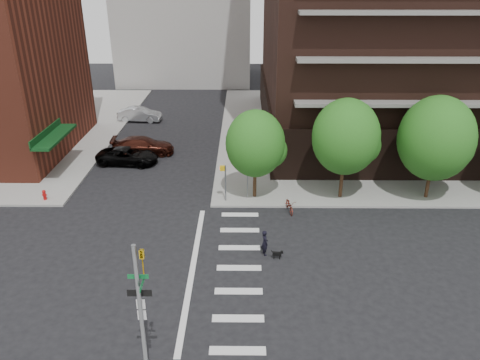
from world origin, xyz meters
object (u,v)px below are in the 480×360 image
Objects in this scene: fire_hydrant at (44,194)px; parked_car_black at (128,156)px; parked_car_maroon at (143,146)px; dog_walker at (265,243)px; parked_car_silver at (140,114)px; traffic_signal at (143,325)px; scooter at (290,205)px.

parked_car_black reaches higher than fire_hydrant.
parked_car_maroon reaches higher than dog_walker.
parked_car_silver is at bearing 12.25° from parked_car_black.
scooter is at bearing 64.28° from traffic_signal.
parked_car_silver is (-1.43, 11.90, 0.06)m from parked_car_black.
parked_car_black is 3.25× the size of dog_walker.
traffic_signal is 10.30m from dog_walker.
traffic_signal reaches higher than parked_car_maroon.
parked_car_silver is 24.56m from scooter.
fire_hydrant is at bearing 47.26° from dog_walker.
dog_walker reaches higher than scooter.
scooter reaches higher than fire_hydrant.
traffic_signal is 34.97m from parked_car_silver.
dog_walker is (14.92, -6.44, 0.21)m from fire_hydrant.
parked_car_black is (4.17, 6.95, 0.14)m from fire_hydrant.
dog_walker is at bearing -23.36° from fire_hydrant.
parked_car_maroon reaches higher than parked_car_black.
scooter is at bearing -117.80° from parked_car_black.
traffic_signal is 23.10m from parked_car_black.
parked_car_silver is (-7.29, 34.15, -1.95)m from traffic_signal.
fire_hydrant is at bearing 166.87° from scooter.
parked_car_silver reaches higher than scooter.
parked_car_black is 1.10× the size of parked_car_silver.
parked_car_silver is at bearing 9.21° from parked_car_maroon.
parked_car_black is at bearing 138.08° from scooter.
dog_walker is at bearing -135.83° from parked_car_black.
scooter is 1.14× the size of dog_walker.
fire_hydrant is 19.05m from parked_car_silver.
parked_car_maroon is 15.77m from scooter.
dog_walker is (12.18, -25.30, 0.02)m from parked_car_silver.
parked_car_maroon is 3.04× the size of scooter.
fire_hydrant is 16.26m from dog_walker.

